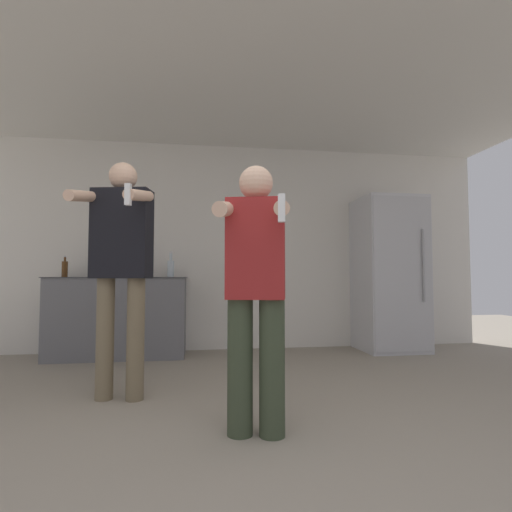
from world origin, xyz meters
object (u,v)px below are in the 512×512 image
at_px(bottle_green_wine, 127,268).
at_px(person_woman_foreground, 256,287).
at_px(bottle_brown_liquor, 106,267).
at_px(bottle_red_label, 171,267).
at_px(person_man_side, 121,257).
at_px(refrigerator, 389,274).
at_px(bottle_clear_vodka, 65,269).

bearing_deg(bottle_green_wine, person_woman_foreground, -65.07).
bearing_deg(bottle_brown_liquor, bottle_red_label, -0.00).
distance_m(bottle_green_wine, person_man_side, 1.64).
height_order(bottle_red_label, person_woman_foreground, person_woman_foreground).
bearing_deg(refrigerator, bottle_brown_liquor, 179.41).
relative_size(refrigerator, person_man_side, 1.07).
height_order(refrigerator, bottle_green_wine, refrigerator).
bearing_deg(bottle_clear_vodka, refrigerator, -0.52).
xyz_separation_m(refrigerator, bottle_green_wine, (-3.13, 0.03, 0.06)).
bearing_deg(person_woman_foreground, person_man_side, 138.34).
relative_size(bottle_red_label, bottle_clear_vodka, 1.24).
bearing_deg(bottle_green_wine, bottle_brown_liquor, 180.00).
relative_size(bottle_green_wine, bottle_clear_vodka, 1.10).
xyz_separation_m(person_woman_foreground, person_man_side, (-0.89, 0.79, 0.20)).
bearing_deg(person_woman_foreground, bottle_red_label, 104.85).
height_order(refrigerator, person_man_side, refrigerator).
height_order(bottle_brown_liquor, bottle_red_label, bottle_red_label).
bearing_deg(refrigerator, person_man_side, -151.15).
relative_size(refrigerator, person_woman_foreground, 1.22).
relative_size(refrigerator, bottle_brown_liquor, 6.44).
bearing_deg(bottle_green_wine, refrigerator, -0.63).
distance_m(refrigerator, bottle_red_label, 2.64).
bearing_deg(person_woman_foreground, bottle_brown_liquor, 119.15).
xyz_separation_m(bottle_red_label, person_woman_foreground, (0.64, -2.42, -0.17)).
bearing_deg(refrigerator, bottle_green_wine, 179.37).
distance_m(bottle_clear_vodka, person_man_side, 1.86).
xyz_separation_m(bottle_brown_liquor, bottle_green_wine, (0.22, 0.00, -0.01)).
height_order(refrigerator, person_woman_foreground, refrigerator).
height_order(refrigerator, bottle_clear_vodka, refrigerator).
bearing_deg(refrigerator, person_woman_foreground, -130.04).
bearing_deg(bottle_red_label, person_man_side, -98.66).
xyz_separation_m(bottle_green_wine, bottle_clear_vodka, (-0.67, -0.00, -0.01)).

